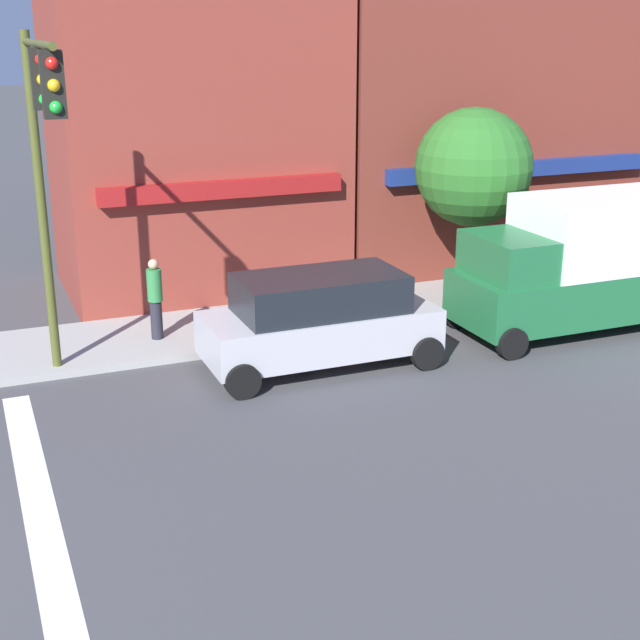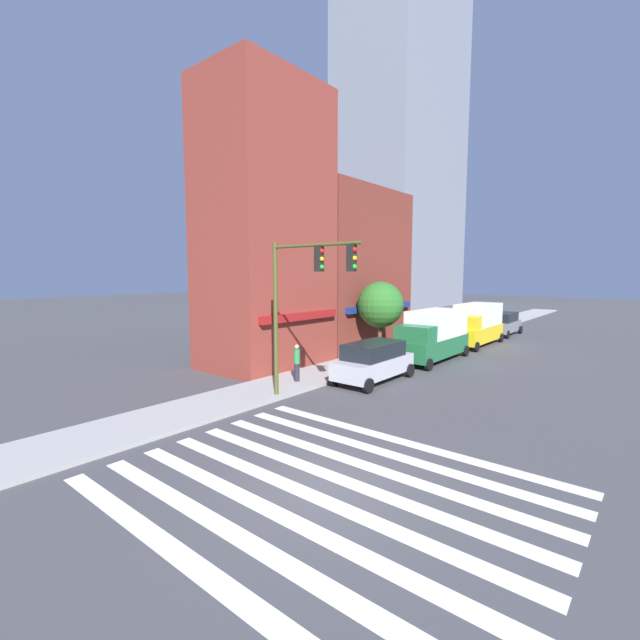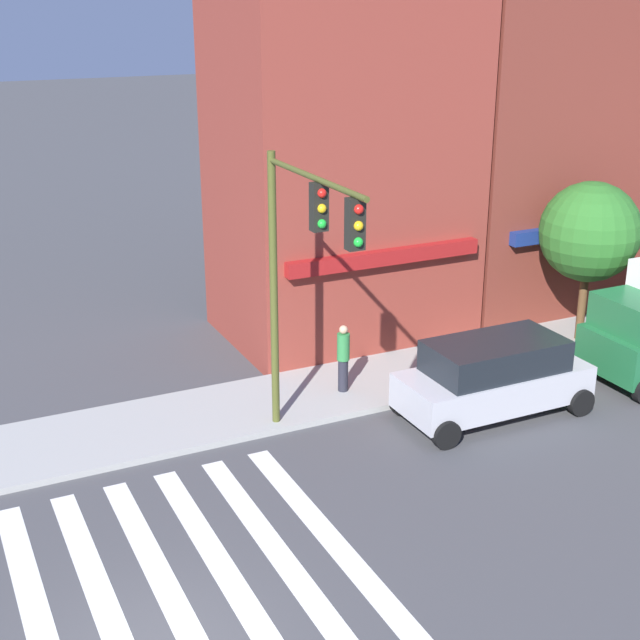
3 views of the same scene
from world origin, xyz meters
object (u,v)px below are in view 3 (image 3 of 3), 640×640
(suv_silver, at_px, (494,376))
(pedestrian_green_top, at_px, (343,357))
(traffic_signal, at_px, (302,252))
(street_tree, at_px, (590,232))

(suv_silver, xyz_separation_m, pedestrian_green_top, (-2.77, 2.54, 0.04))
(traffic_signal, relative_size, pedestrian_green_top, 3.70)
(street_tree, bearing_deg, suv_silver, -151.42)
(suv_silver, height_order, pedestrian_green_top, suv_silver)
(traffic_signal, xyz_separation_m, suv_silver, (4.98, -0.17, -3.67))
(suv_silver, relative_size, pedestrian_green_top, 2.66)
(pedestrian_green_top, height_order, street_tree, street_tree)
(pedestrian_green_top, distance_m, street_tree, 8.24)
(suv_silver, bearing_deg, street_tree, 28.48)
(traffic_signal, height_order, suv_silver, traffic_signal)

